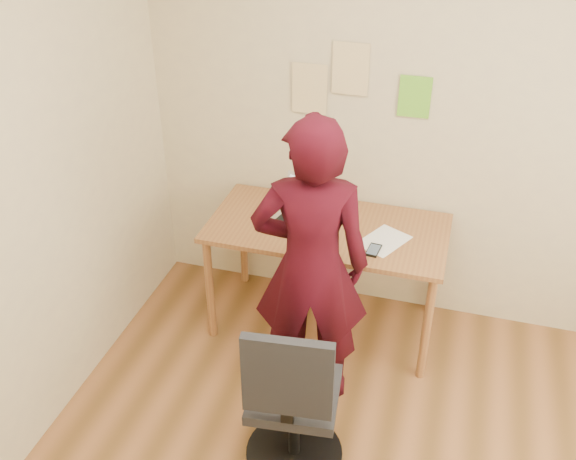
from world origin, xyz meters
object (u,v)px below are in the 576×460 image
(desk, at_px, (327,238))
(office_chair, at_px, (292,408))
(person, at_px, (311,267))
(phone, at_px, (374,250))
(laptop, at_px, (302,214))

(desk, distance_m, office_chair, 1.14)
(office_chair, relative_size, person, 0.57)
(desk, relative_size, phone, 10.34)
(laptop, distance_m, office_chair, 1.21)
(office_chair, bearing_deg, person, 90.16)
(laptop, height_order, phone, laptop)
(phone, relative_size, person, 0.08)
(phone, bearing_deg, office_chair, -96.47)
(desk, relative_size, office_chair, 1.48)
(phone, xyz_separation_m, office_chair, (-0.20, -0.92, -0.34))
(laptop, height_order, office_chair, laptop)
(desk, xyz_separation_m, phone, (0.30, -0.18, 0.09))
(phone, bearing_deg, person, -119.91)
(laptop, distance_m, phone, 0.50)
(desk, height_order, person, person)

